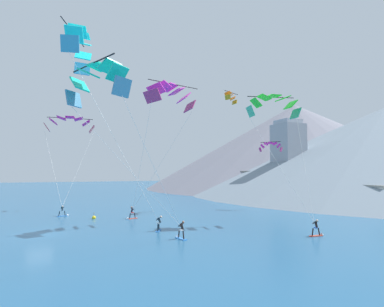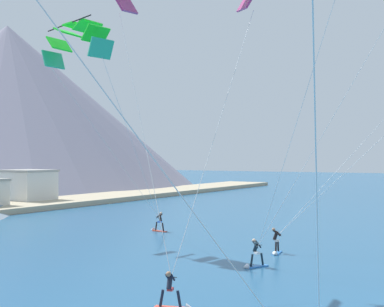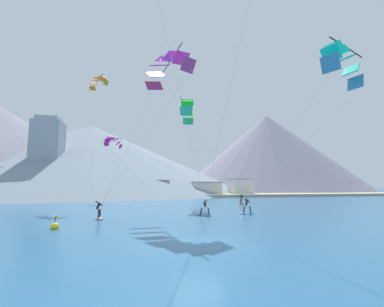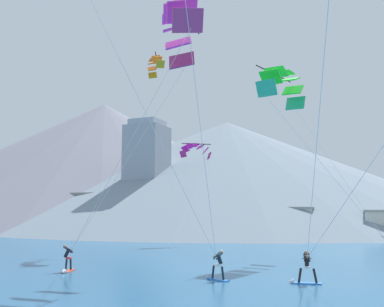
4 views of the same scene
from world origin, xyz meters
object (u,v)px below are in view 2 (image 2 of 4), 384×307
Objects in this scene: kitesurfer_far_left at (254,258)px; kitesurfer_mid_center at (276,245)px; kitesurfer_far_right at (158,225)px; kitesurfer_near_trail at (175,297)px; parafoil_kite_far_right at (77,40)px.

kitesurfer_mid_center is at bearing 6.38° from kitesurfer_far_left.
kitesurfer_far_right is (9.81, 13.77, 0.03)m from kitesurfer_far_left.
kitesurfer_mid_center is 1.01× the size of kitesurfer_far_right.
kitesurfer_near_trail is 24.99m from parafoil_kite_far_right.
kitesurfer_far_right is 0.12× the size of parafoil_kite_far_right.
kitesurfer_far_left is (9.91, 0.73, -0.02)m from kitesurfer_near_trail.
kitesurfer_near_trail is at bearing -124.68° from parafoil_kite_far_right.
kitesurfer_near_trail is at bearing -175.07° from kitesurfer_mid_center.
kitesurfer_mid_center is 1.04× the size of kitesurfer_far_left.
kitesurfer_near_trail is at bearing -175.78° from kitesurfer_far_left.
kitesurfer_mid_center is at bearing 4.93° from kitesurfer_near_trail.
kitesurfer_mid_center is (14.75, 1.27, 0.02)m from kitesurfer_near_trail.
kitesurfer_far_left is at bearing -95.05° from parafoil_kite_far_right.
kitesurfer_far_left is at bearing -125.48° from kitesurfer_far_right.
kitesurfer_near_trail is 1.02× the size of kitesurfer_far_left.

